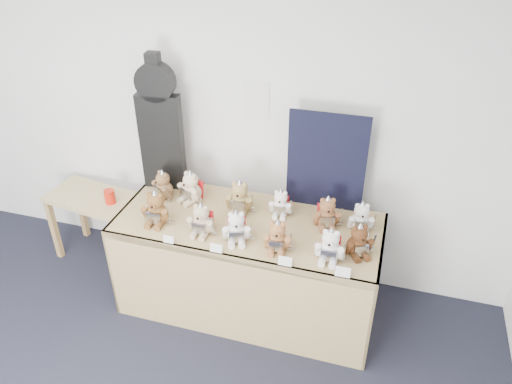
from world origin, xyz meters
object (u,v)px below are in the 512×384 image
(teddy_front_far_left, at_px, (156,209))
(teddy_front_end, at_px, (359,242))
(teddy_front_far_right, at_px, (330,246))
(teddy_front_right, at_px, (277,237))
(red_cup, at_px, (110,197))
(teddy_front_centre, at_px, (237,228))
(teddy_back_left, at_px, (191,188))
(teddy_back_far_left, at_px, (163,186))
(side_table, at_px, (94,207))
(teddy_back_centre_left, at_px, (240,198))
(teddy_back_end, at_px, (361,218))
(teddy_back_right, at_px, (327,213))
(display_table, at_px, (245,247))
(teddy_front_left, at_px, (201,220))
(guitar_case, at_px, (160,125))
(teddy_back_centre_right, at_px, (281,204))

(teddy_front_far_left, height_order, teddy_front_end, teddy_front_far_left)
(teddy_front_far_right, bearing_deg, teddy_front_right, -179.99)
(red_cup, relative_size, teddy_front_centre, 0.44)
(teddy_back_left, bearing_deg, teddy_back_far_left, -151.63)
(side_table, height_order, teddy_front_centre, teddy_front_centre)
(teddy_front_right, bearing_deg, teddy_back_centre_left, 127.29)
(teddy_back_end, bearing_deg, teddy_back_right, 171.50)
(teddy_front_far_right, bearing_deg, side_table, 167.64)
(teddy_front_centre, bearing_deg, teddy_front_far_left, 158.64)
(teddy_back_left, relative_size, teddy_back_centre_left, 0.98)
(teddy_front_right, relative_size, teddy_front_far_right, 0.97)
(display_table, bearing_deg, teddy_front_left, -154.08)
(teddy_front_right, height_order, teddy_back_far_left, same)
(teddy_back_far_left, bearing_deg, teddy_front_end, 22.22)
(display_table, xyz_separation_m, red_cup, (-1.29, 0.25, 0.06))
(guitar_case, bearing_deg, teddy_front_far_left, -78.82)
(teddy_front_left, height_order, teddy_front_right, teddy_front_left)
(display_table, distance_m, red_cup, 1.31)
(display_table, relative_size, teddy_front_far_right, 7.31)
(guitar_case, bearing_deg, display_table, -32.56)
(teddy_back_centre_left, relative_size, teddy_back_right, 1.07)
(red_cup, distance_m, teddy_back_far_left, 0.57)
(teddy_back_centre_right, bearing_deg, teddy_front_centre, -123.09)
(red_cup, xyz_separation_m, teddy_back_far_left, (0.53, -0.03, 0.22))
(side_table, distance_m, teddy_front_far_right, 2.24)
(side_table, xyz_separation_m, teddy_back_centre_left, (1.40, -0.09, 0.41))
(teddy_front_right, relative_size, teddy_back_far_left, 1.00)
(teddy_front_centre, bearing_deg, teddy_back_left, 124.77)
(teddy_front_right, distance_m, teddy_back_far_left, 1.11)
(guitar_case, relative_size, teddy_front_end, 4.20)
(teddy_front_end, bearing_deg, teddy_back_centre_right, 123.75)
(teddy_back_left, bearing_deg, teddy_front_far_right, 4.04)
(teddy_front_centre, bearing_deg, teddy_front_right, -21.44)
(teddy_front_right, xyz_separation_m, teddy_front_end, (0.54, 0.11, 0.00))
(teddy_front_far_right, relative_size, teddy_front_end, 1.02)
(red_cup, bearing_deg, teddy_front_left, -21.04)
(red_cup, height_order, teddy_front_end, teddy_front_end)
(teddy_back_left, bearing_deg, teddy_front_centre, -14.17)
(teddy_back_centre_right, xyz_separation_m, teddy_back_end, (0.61, -0.03, 0.01))
(guitar_case, height_order, teddy_front_far_right, guitar_case)
(display_table, bearing_deg, teddy_back_left, 155.42)
(teddy_front_left, distance_m, teddy_back_centre_left, 0.39)
(teddy_front_centre, relative_size, teddy_back_left, 0.95)
(side_table, bearing_deg, red_cup, -4.07)
(teddy_front_right, bearing_deg, teddy_back_far_left, 150.66)
(teddy_front_far_right, xyz_separation_m, teddy_front_end, (0.18, 0.11, -0.00))
(teddy_front_right, height_order, teddy_back_right, teddy_back_right)
(guitar_case, relative_size, teddy_back_far_left, 4.25)
(side_table, height_order, teddy_front_left, teddy_front_left)
(teddy_back_centre_left, bearing_deg, teddy_back_end, -2.11)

